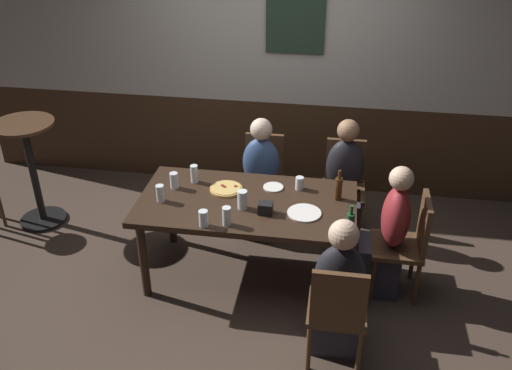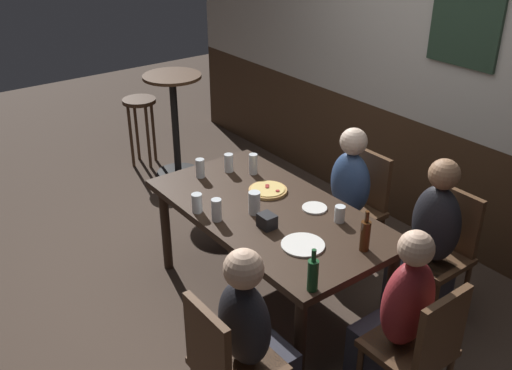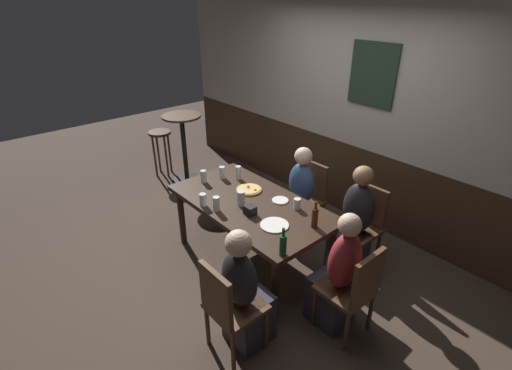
# 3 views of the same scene
# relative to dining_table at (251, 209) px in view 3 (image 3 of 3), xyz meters

# --- Properties ---
(ground_plane) EXTENTS (12.00, 12.00, 0.00)m
(ground_plane) POSITION_rel_dining_table_xyz_m (0.00, 0.00, -0.66)
(ground_plane) COLOR #423328
(wall_back) EXTENTS (6.40, 0.13, 2.60)m
(wall_back) POSITION_rel_dining_table_xyz_m (0.00, 1.65, 0.64)
(wall_back) COLOR #3D2819
(wall_back) RESTS_ON ground_plane
(dining_table) EXTENTS (1.73, 0.92, 0.74)m
(dining_table) POSITION_rel_dining_table_xyz_m (0.00, 0.00, 0.00)
(dining_table) COLOR black
(dining_table) RESTS_ON ground_plane
(chair_mid_far) EXTENTS (0.40, 0.40, 0.88)m
(chair_mid_far) POSITION_rel_dining_table_xyz_m (0.00, 0.88, -0.16)
(chair_mid_far) COLOR #513521
(chair_mid_far) RESTS_ON ground_plane
(chair_right_near) EXTENTS (0.40, 0.40, 0.88)m
(chair_right_near) POSITION_rel_dining_table_xyz_m (0.76, -0.88, -0.16)
(chair_right_near) COLOR #513521
(chair_right_near) RESTS_ON ground_plane
(chair_right_far) EXTENTS (0.40, 0.40, 0.88)m
(chair_right_far) POSITION_rel_dining_table_xyz_m (0.76, 0.88, -0.16)
(chair_right_far) COLOR #513521
(chair_right_far) RESTS_ON ground_plane
(chair_head_east) EXTENTS (0.40, 0.40, 0.88)m
(chair_head_east) POSITION_rel_dining_table_xyz_m (1.28, 0.00, -0.16)
(chair_head_east) COLOR #513521
(chair_head_east) RESTS_ON ground_plane
(person_mid_far) EXTENTS (0.34, 0.37, 1.13)m
(person_mid_far) POSITION_rel_dining_table_xyz_m (-0.00, 0.71, -0.19)
(person_mid_far) COLOR #2D2D38
(person_mid_far) RESTS_ON ground_plane
(person_right_near) EXTENTS (0.34, 0.37, 1.12)m
(person_right_near) POSITION_rel_dining_table_xyz_m (0.76, -0.71, -0.19)
(person_right_near) COLOR #2D2D38
(person_right_near) RESTS_ON ground_plane
(person_right_far) EXTENTS (0.34, 0.37, 1.17)m
(person_right_far) POSITION_rel_dining_table_xyz_m (0.76, 0.71, -0.17)
(person_right_far) COLOR #2D2D38
(person_right_far) RESTS_ON ground_plane
(person_head_east) EXTENTS (0.37, 0.34, 1.14)m
(person_head_east) POSITION_rel_dining_table_xyz_m (1.12, 0.00, -0.18)
(person_head_east) COLOR #2D2D38
(person_head_east) RESTS_ON ground_plane
(pizza) EXTENTS (0.27, 0.27, 0.03)m
(pizza) POSITION_rel_dining_table_xyz_m (-0.20, 0.14, 0.09)
(pizza) COLOR tan
(pizza) RESTS_ON dining_table
(pint_glass_amber) EXTENTS (0.08, 0.08, 0.15)m
(pint_glass_amber) POSITION_rel_dining_table_xyz_m (-0.01, -0.11, 0.15)
(pint_glass_amber) COLOR silver
(pint_glass_amber) RESTS_ON dining_table
(pint_glass_pale) EXTENTS (0.06, 0.06, 0.16)m
(pint_glass_pale) POSITION_rel_dining_table_xyz_m (-0.49, 0.23, 0.15)
(pint_glass_pale) COLOR silver
(pint_glass_pale) RESTS_ON dining_table
(pint_glass_stout) EXTENTS (0.07, 0.07, 0.14)m
(pint_glass_stout) POSITION_rel_dining_table_xyz_m (-0.68, -0.11, 0.14)
(pint_glass_stout) COLOR silver
(pint_glass_stout) RESTS_ON dining_table
(beer_glass_tall) EXTENTS (0.07, 0.07, 0.14)m
(beer_glass_tall) POSITION_rel_dining_table_xyz_m (-0.63, 0.11, 0.14)
(beer_glass_tall) COLOR silver
(beer_glass_tall) RESTS_ON dining_table
(beer_glass_half) EXTENTS (0.07, 0.07, 0.15)m
(beer_glass_half) POSITION_rel_dining_table_xyz_m (-0.09, -0.36, 0.15)
(beer_glass_half) COLOR silver
(beer_glass_half) RESTS_ON dining_table
(tumbler_short) EXTENTS (0.07, 0.07, 0.11)m
(tumbler_short) POSITION_rel_dining_table_xyz_m (0.40, 0.26, 0.13)
(tumbler_short) COLOR silver
(tumbler_short) RESTS_ON dining_table
(tumbler_water) EXTENTS (0.07, 0.07, 0.13)m
(tumbler_water) POSITION_rel_dining_table_xyz_m (-0.25, -0.40, 0.14)
(tumbler_water) COLOR silver
(tumbler_water) RESTS_ON dining_table
(beer_bottle_green) EXTENTS (0.06, 0.06, 0.25)m
(beer_bottle_green) POSITION_rel_dining_table_xyz_m (0.81, -0.35, 0.18)
(beer_bottle_green) COLOR #194723
(beer_bottle_green) RESTS_ON dining_table
(beer_bottle_brown) EXTENTS (0.06, 0.06, 0.26)m
(beer_bottle_brown) POSITION_rel_dining_table_xyz_m (0.71, 0.14, 0.18)
(beer_bottle_brown) COLOR #42230F
(beer_bottle_brown) RESTS_ON dining_table
(plate_white_large) EXTENTS (0.26, 0.26, 0.01)m
(plate_white_large) POSITION_rel_dining_table_xyz_m (0.47, -0.11, 0.08)
(plate_white_large) COLOR white
(plate_white_large) RESTS_ON dining_table
(plate_white_small) EXTENTS (0.17, 0.17, 0.01)m
(plate_white_small) POSITION_rel_dining_table_xyz_m (0.18, 0.24, 0.08)
(plate_white_small) COLOR white
(plate_white_small) RESTS_ON dining_table
(condiment_caddy) EXTENTS (0.11, 0.09, 0.09)m
(condiment_caddy) POSITION_rel_dining_table_xyz_m (0.17, -0.15, 0.12)
(condiment_caddy) COLOR black
(condiment_caddy) RESTS_ON dining_table
(side_bar_table) EXTENTS (0.56, 0.56, 1.05)m
(side_bar_table) POSITION_rel_dining_table_xyz_m (-2.14, 0.51, -0.04)
(side_bar_table) COLOR black
(side_bar_table) RESTS_ON ground_plane
(bar_stool) EXTENTS (0.34, 0.34, 0.72)m
(bar_stool) POSITION_rel_dining_table_xyz_m (-2.59, 0.36, -0.10)
(bar_stool) COLOR #422B1C
(bar_stool) RESTS_ON ground_plane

